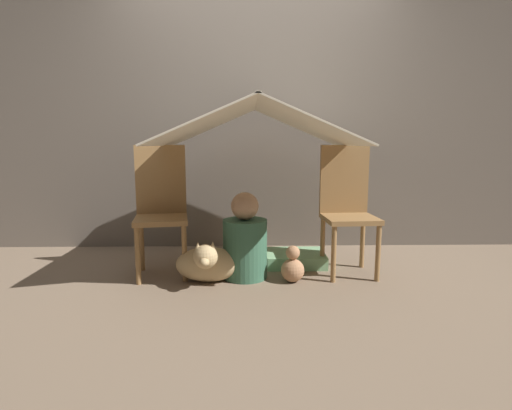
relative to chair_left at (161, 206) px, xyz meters
The scene contains 9 objects.
ground_plane 0.91m from the chair_left, 18.15° to the right, with size 8.80×8.80×0.00m, color #7A6651.
wall_back 1.30m from the chair_left, 48.61° to the left, with size 7.00×0.05×2.50m.
chair_left is the anchor object (origin of this frame).
chair_right 1.40m from the chair_left, ahead, with size 0.40×0.40×0.97m.
sheet_canopy 0.93m from the chair_left, ahead, with size 1.40×1.16×0.31m.
person_front 0.69m from the chair_left, 11.53° to the right, with size 0.32×0.32×0.63m.
dog 0.57m from the chair_left, 32.86° to the right, with size 0.46×0.40×0.33m.
floor_cushion 1.15m from the chair_left, ahead, with size 0.47×0.38×0.10m.
plush_toy 1.08m from the chair_left, 13.70° to the right, with size 0.17×0.17×0.26m.
Camera 1 is at (-0.06, -2.73, 0.98)m, focal length 28.00 mm.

